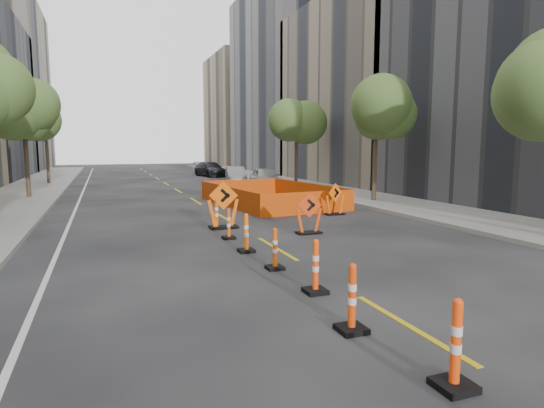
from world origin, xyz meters
name	(u,v)px	position (x,y,z in m)	size (l,w,h in m)	color
ground_plane	(347,290)	(0.00, 0.00, 0.00)	(140.00, 140.00, 0.00)	black
sidewalk_right	(383,201)	(9.00, 12.00, 0.07)	(4.00, 90.00, 0.15)	gray
bld_right_c	(386,94)	(17.00, 23.80, 7.00)	(12.00, 16.00, 14.00)	gray
bld_right_d	(303,83)	(17.00, 40.20, 10.00)	(12.00, 18.00, 20.00)	gray
bld_right_e	(252,112)	(17.00, 58.60, 8.00)	(12.00, 14.00, 16.00)	tan
tree_l_c	(24,115)	(-8.40, 20.00, 4.53)	(2.80, 2.80, 5.95)	#382B1E
tree_l_d	(45,124)	(-8.40, 30.00, 4.53)	(2.80, 2.80, 5.95)	#382B1E
tree_r_b	(376,113)	(8.40, 12.00, 4.53)	(2.80, 2.80, 5.95)	#382B1E
tree_r_c	(296,123)	(8.40, 22.00, 4.53)	(2.80, 2.80, 5.95)	#382B1E
channelizer_1	(456,344)	(-0.69, -3.78, 0.56)	(0.44, 0.44, 1.13)	#FF400A
channelizer_2	(352,298)	(-0.98, -1.87, 0.55)	(0.44, 0.44, 1.10)	#E33A09
channelizer_3	(316,266)	(-0.69, 0.04, 0.54)	(0.43, 0.43, 1.09)	#FF440A
channelizer_4	(275,249)	(-0.82, 1.95, 0.50)	(0.39, 0.39, 0.99)	#D74C09
channelizer_5	(246,233)	(-0.93, 3.86, 0.54)	(0.42, 0.42, 1.08)	#FF660A
channelizer_6	(229,224)	(-0.92, 5.77, 0.49)	(0.39, 0.39, 0.98)	#E24B09
channelizer_7	(217,213)	(-0.85, 7.68, 0.54)	(0.42, 0.42, 1.08)	#D65409
chevron_sign_left	(223,205)	(-0.61, 7.63, 0.84)	(1.12, 0.67, 1.68)	#FF610A
chevron_sign_center	(309,213)	(1.80, 5.68, 0.69)	(0.92, 0.55, 1.38)	red
chevron_sign_right	(335,199)	(4.59, 9.08, 0.67)	(0.90, 0.54, 1.35)	#FF630A
safety_fence	(270,194)	(3.25, 13.46, 0.49)	(4.59, 7.80, 0.98)	#FF5E0D
parked_car_near	(266,178)	(5.91, 21.50, 0.73)	(1.72, 4.28, 1.46)	#B2B1B3
parked_car_mid	(236,175)	(5.16, 26.38, 0.66)	(1.40, 4.01, 1.32)	gray
parked_car_far	(211,169)	(5.17, 35.26, 0.69)	(1.93, 4.76, 1.38)	black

